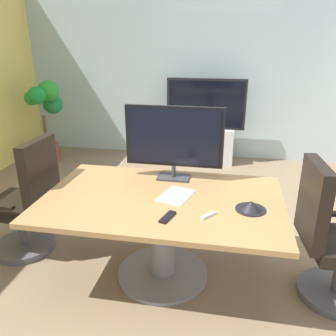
{
  "coord_description": "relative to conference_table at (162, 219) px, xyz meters",
  "views": [
    {
      "loc": [
        0.36,
        -2.49,
        1.9
      ],
      "look_at": [
        -0.13,
        0.11,
        0.87
      ],
      "focal_mm": 36.75,
      "sensor_mm": 36.0,
      "label": 1
    }
  ],
  "objects": [
    {
      "name": "conference_phone",
      "position": [
        0.67,
        -0.08,
        0.22
      ],
      "size": [
        0.22,
        0.22,
        0.07
      ],
      "color": "black",
      "rests_on": "conference_table"
    },
    {
      "name": "office_chair_left",
      "position": [
        -1.27,
        0.13,
        -0.08
      ],
      "size": [
        0.6,
        0.58,
        1.09
      ],
      "rotation": [
        0.0,
        0.0,
        -1.61
      ],
      "color": "#4C4C51",
      "rests_on": "ground"
    },
    {
      "name": "tv_monitor",
      "position": [
        0.02,
        0.41,
        0.55
      ],
      "size": [
        0.84,
        0.18,
        0.64
      ],
      "color": "#333338",
      "rests_on": "conference_table"
    },
    {
      "name": "remote_control",
      "position": [
        0.1,
        -0.31,
        0.2
      ],
      "size": [
        0.1,
        0.18,
        0.02
      ],
      "primitive_type": "cube",
      "rotation": [
        0.0,
        0.0,
        -0.29
      ],
      "color": "black",
      "rests_on": "conference_table"
    },
    {
      "name": "conference_table",
      "position": [
        0.0,
        0.0,
        0.0
      ],
      "size": [
        1.85,
        1.16,
        0.72
      ],
      "color": "olive",
      "rests_on": "ground"
    },
    {
      "name": "office_chair_right",
      "position": [
        1.27,
        -0.02,
        -0.08
      ],
      "size": [
        0.61,
        0.59,
        1.09
      ],
      "rotation": [
        0.0,
        0.0,
        1.66
      ],
      "color": "#4C4C51",
      "rests_on": "ground"
    },
    {
      "name": "potted_plant",
      "position": [
        -2.33,
        2.47,
        0.24
      ],
      "size": [
        0.58,
        0.73,
        1.28
      ],
      "color": "brown",
      "rests_on": "ground"
    },
    {
      "name": "ground_plane",
      "position": [
        0.13,
        0.14,
        -0.54
      ],
      "size": [
        7.25,
        7.25,
        0.0
      ],
      "primitive_type": "plane",
      "color": "#7A664C"
    },
    {
      "name": "whiteboard_marker",
      "position": [
        0.38,
        -0.24,
        0.2
      ],
      "size": [
        0.1,
        0.11,
        0.02
      ],
      "primitive_type": "cube",
      "rotation": [
        0.0,
        0.0,
        0.87
      ],
      "color": "silver",
      "rests_on": "conference_table"
    },
    {
      "name": "wall_display_unit",
      "position": [
        0.1,
        2.9,
        -0.1
      ],
      "size": [
        1.2,
        0.36,
        1.31
      ],
      "color": "#B7BABC",
      "rests_on": "ground"
    },
    {
      "name": "paper_notepad",
      "position": [
        0.1,
        0.04,
        0.19
      ],
      "size": [
        0.28,
        0.35,
        0.01
      ],
      "primitive_type": "cube",
      "rotation": [
        0.0,
        0.0,
        -0.28
      ],
      "color": "white",
      "rests_on": "conference_table"
    },
    {
      "name": "wall_back_glass_partition",
      "position": [
        0.13,
        3.26,
        0.86
      ],
      "size": [
        6.12,
        0.1,
        2.79
      ],
      "primitive_type": "cube",
      "color": "#9EB2B7",
      "rests_on": "ground"
    }
  ]
}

